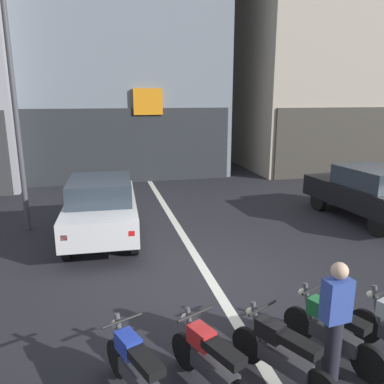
{
  "coord_description": "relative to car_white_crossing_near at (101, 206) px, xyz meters",
  "views": [
    {
      "loc": [
        -2.06,
        -6.77,
        3.68
      ],
      "look_at": [
        0.08,
        2.0,
        1.4
      ],
      "focal_mm": 35.45,
      "sensor_mm": 36.0,
      "label": 1
    }
  ],
  "objects": [
    {
      "name": "ground_plane",
      "position": [
        2.12,
        -3.08,
        -0.89
      ],
      "size": [
        120.0,
        120.0,
        0.0
      ],
      "primitive_type": "plane",
      "color": "#232328"
    },
    {
      "name": "lane_centre_line",
      "position": [
        2.12,
        2.92,
        -0.88
      ],
      "size": [
        0.2,
        18.0,
        0.01
      ],
      "primitive_type": "cube",
      "color": "silver",
      "rests_on": "ground"
    },
    {
      "name": "car_white_crossing_near",
      "position": [
        0.0,
        0.0,
        0.0
      ],
      "size": [
        1.95,
        4.18,
        1.64
      ],
      "color": "black",
      "rests_on": "ground"
    },
    {
      "name": "car_black_parked_kerbside",
      "position": [
        7.88,
        -0.35,
        0.0
      ],
      "size": [
        2.1,
        4.23,
        1.64
      ],
      "color": "black",
      "rests_on": "ground"
    },
    {
      "name": "car_grey_down_street",
      "position": [
        4.08,
        8.87,
        0.0
      ],
      "size": [
        2.19,
        4.27,
        1.64
      ],
      "color": "black",
      "rests_on": "ground"
    },
    {
      "name": "street_lamp",
      "position": [
        -2.06,
        1.15,
        3.12
      ],
      "size": [
        0.36,
        0.36,
        6.55
      ],
      "color": "#47474C",
      "rests_on": "ground"
    },
    {
      "name": "motorcycle_blue_row_leftmost",
      "position": [
        0.33,
        -5.87,
        -0.43
      ],
      "size": [
        0.74,
        1.57,
        0.98
      ],
      "color": "black",
      "rests_on": "ground"
    },
    {
      "name": "motorcycle_red_row_left_mid",
      "position": [
        1.26,
        -5.94,
        -0.43
      ],
      "size": [
        0.77,
        1.55,
        0.98
      ],
      "color": "black",
      "rests_on": "ground"
    },
    {
      "name": "motorcycle_black_row_centre",
      "position": [
        2.18,
        -6.0,
        -0.43
      ],
      "size": [
        0.83,
        1.51,
        0.98
      ],
      "color": "black",
      "rests_on": "ground"
    },
    {
      "name": "motorcycle_green_row_right_mid",
      "position": [
        3.11,
        -5.71,
        -0.43
      ],
      "size": [
        0.75,
        1.57,
        0.98
      ],
      "color": "black",
      "rests_on": "ground"
    },
    {
      "name": "person_by_motorcycles",
      "position": [
        2.89,
        -6.06,
        -0.03
      ],
      "size": [
        0.38,
        0.26,
        1.67
      ],
      "color": "#23232D",
      "rests_on": "ground"
    }
  ]
}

